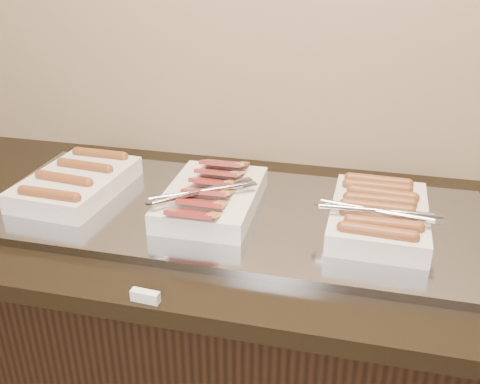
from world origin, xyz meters
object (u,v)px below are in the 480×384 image
at_px(warming_tray, 231,213).
at_px(dish_left, 77,182).
at_px(counter, 223,355).
at_px(dish_center, 211,196).
at_px(dish_right, 379,214).

bearing_deg(warming_tray, dish_left, 180.00).
bearing_deg(counter, warming_tray, 0.00).
bearing_deg(dish_left, dish_center, 2.95).
distance_m(counter, dish_right, 0.62).
bearing_deg(warming_tray, dish_center, -174.23).
relative_size(dish_center, dish_right, 1.06).
bearing_deg(dish_center, dish_left, 178.29).
xyz_separation_m(counter, dish_center, (-0.02, -0.00, 0.50)).
xyz_separation_m(counter, dish_right, (0.37, -0.00, 0.50)).
bearing_deg(dish_right, dish_center, -178.83).
relative_size(warming_tray, dish_right, 3.74).
height_order(counter, dish_center, dish_center).
height_order(warming_tray, dish_center, dish_center).
bearing_deg(counter, dish_right, -0.75).
bearing_deg(dish_right, warming_tray, -179.66).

